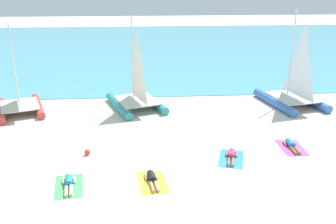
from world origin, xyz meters
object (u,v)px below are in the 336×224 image
(sailboat_teal, at_px, (136,95))
(towel_leftmost, at_px, (69,186))
(sunbather_leftmost, at_px, (69,183))
(towel_rightmost, at_px, (292,148))
(towel_center_right, at_px, (231,159))
(sunbather_center_left, at_px, (152,179))
(towel_center_left, at_px, (152,182))
(sailboat_blue, at_px, (293,92))
(sunbather_rightmost, at_px, (291,145))
(sailboat_red, at_px, (19,100))
(beach_ball, at_px, (87,152))
(sunbather_center_right, at_px, (231,156))

(sailboat_teal, distance_m, towel_leftmost, 9.91)
(sunbather_leftmost, distance_m, towel_rightmost, 10.71)
(sunbather_leftmost, distance_m, towel_center_right, 7.33)
(sunbather_center_left, relative_size, towel_center_right, 0.82)
(towel_leftmost, height_order, towel_center_left, same)
(sailboat_blue, bearing_deg, sailboat_teal, 167.48)
(sailboat_teal, xyz_separation_m, sunbather_leftmost, (-2.70, -9.43, -0.73))
(towel_center_left, relative_size, sunbather_rightmost, 1.22)
(sailboat_red, distance_m, towel_center_left, 12.07)
(towel_center_left, bearing_deg, sunbather_rightmost, 22.51)
(towel_center_left, relative_size, sunbather_center_left, 1.21)
(sailboat_teal, relative_size, beach_ball, 20.21)
(sailboat_blue, xyz_separation_m, sunbather_center_left, (-9.49, -9.21, -0.77))
(towel_center_right, height_order, beach_ball, beach_ball)
(sailboat_red, xyz_separation_m, sunbather_center_left, (7.87, -9.04, -0.67))
(sunbather_leftmost, xyz_separation_m, towel_center_left, (3.37, -0.01, -0.13))
(sunbather_center_left, distance_m, sunbather_center_right, 4.18)
(towel_center_left, bearing_deg, sailboat_teal, 94.06)
(sailboat_red, distance_m, sunbather_center_right, 13.67)
(sailboat_red, height_order, towel_center_right, sailboat_red)
(sailboat_blue, bearing_deg, beach_ball, -163.98)
(sunbather_center_left, bearing_deg, towel_center_left, -90.00)
(towel_leftmost, bearing_deg, sunbather_center_right, 15.64)
(towel_rightmost, bearing_deg, sunbather_leftmost, -164.80)
(towel_center_right, relative_size, beach_ball, 6.67)
(towel_rightmost, distance_m, beach_ball, 9.94)
(sailboat_blue, xyz_separation_m, sunbather_leftmost, (-12.85, -9.26, -0.77))
(sunbather_center_left, relative_size, towel_rightmost, 0.82)
(towel_center_right, bearing_deg, sailboat_blue, 52.11)
(sailboat_teal, relative_size, towel_center_right, 3.03)
(towel_center_left, height_order, towel_rightmost, same)
(sailboat_blue, xyz_separation_m, sunbather_center_right, (-5.74, -7.34, -0.77))
(sunbather_leftmost, bearing_deg, towel_center_left, -8.61)
(towel_center_left, bearing_deg, towel_center_right, 26.71)
(sailboat_red, xyz_separation_m, towel_rightmost, (14.85, -6.28, -0.80))
(sailboat_blue, relative_size, sunbather_center_left, 3.87)
(towel_rightmost, bearing_deg, sailboat_blue, 68.73)
(sailboat_red, bearing_deg, sailboat_teal, -16.52)
(sailboat_teal, distance_m, sunbather_rightmost, 10.09)
(sunbather_leftmost, bearing_deg, towel_leftmost, -90.00)
(sailboat_blue, height_order, sunbather_center_left, sailboat_blue)
(sunbather_leftmost, bearing_deg, sailboat_teal, 65.63)
(sunbather_center_right, relative_size, beach_ball, 5.43)
(towel_center_right, xyz_separation_m, sunbather_center_right, (0.02, 0.06, 0.13))
(sailboat_blue, xyz_separation_m, towel_leftmost, (-12.84, -9.33, -0.90))
(sailboat_teal, relative_size, sunbather_rightmost, 3.69)
(sunbather_rightmost, distance_m, beach_ball, 9.94)
(towel_center_left, bearing_deg, sunbather_center_left, 97.90)
(towel_center_right, bearing_deg, sailboat_teal, 120.07)
(sailboat_blue, relative_size, beach_ball, 21.29)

